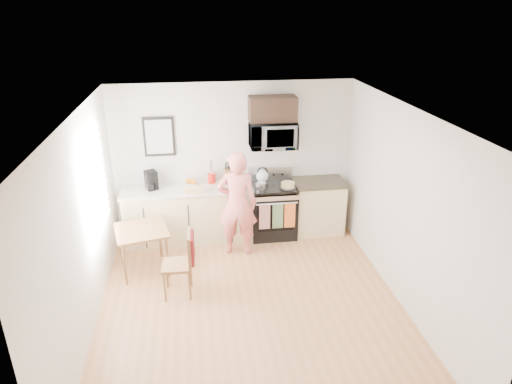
{
  "coord_description": "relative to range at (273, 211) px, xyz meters",
  "views": [
    {
      "loc": [
        -0.65,
        -5.0,
        3.78
      ],
      "look_at": [
        0.2,
        1.0,
        1.23
      ],
      "focal_mm": 32.0,
      "sensor_mm": 36.0,
      "label": 1
    }
  ],
  "objects": [
    {
      "name": "fruit_bowl",
      "position": [
        -1.36,
        0.15,
        0.55
      ],
      "size": [
        0.31,
        0.31,
        0.11
      ],
      "color": "white",
      "rests_on": "countertop_left"
    },
    {
      "name": "coffee_maker",
      "position": [
        -2.0,
        0.07,
        0.65
      ],
      "size": [
        0.24,
        0.28,
        0.3
      ],
      "rotation": [
        0.0,
        0.0,
        0.38
      ],
      "color": "black",
      "rests_on": "countertop_left"
    },
    {
      "name": "milk_carton",
      "position": [
        -2.03,
        0.09,
        0.63
      ],
      "size": [
        0.1,
        0.1,
        0.25
      ],
      "primitive_type": "cube",
      "rotation": [
        0.0,
        0.0,
        -0.02
      ],
      "color": "tan",
      "rests_on": "countertop_left"
    },
    {
      "name": "cabinet_left",
      "position": [
        -1.43,
        0.02,
        0.01
      ],
      "size": [
        2.1,
        0.6,
        0.9
      ],
      "primitive_type": "cube",
      "color": "#D5C089",
      "rests_on": "floor"
    },
    {
      "name": "right_wall",
      "position": [
        1.37,
        -1.98,
        0.86
      ],
      "size": [
        0.04,
        4.6,
        2.6
      ],
      "primitive_type": "cube",
      "color": "beige",
      "rests_on": "floor"
    },
    {
      "name": "utensil_crock",
      "position": [
        -1.02,
        0.21,
        0.66
      ],
      "size": [
        0.13,
        0.13,
        0.39
      ],
      "color": "red",
      "rests_on": "countertop_left"
    },
    {
      "name": "knife_block",
      "position": [
        -0.75,
        0.18,
        0.62
      ],
      "size": [
        0.13,
        0.17,
        0.24
      ],
      "primitive_type": "cube",
      "rotation": [
        0.0,
        0.0,
        0.14
      ],
      "color": "brown",
      "rests_on": "countertop_left"
    },
    {
      "name": "back_wall",
      "position": [
        -0.63,
        0.32,
        0.86
      ],
      "size": [
        4.0,
        0.04,
        2.6
      ],
      "primitive_type": "cube",
      "color": "beige",
      "rests_on": "floor"
    },
    {
      "name": "pot",
      "position": [
        -0.22,
        -0.1,
        0.53
      ],
      "size": [
        0.17,
        0.3,
        0.09
      ],
      "rotation": [
        0.0,
        0.0,
        -0.07
      ],
      "color": "silver",
      "rests_on": "range"
    },
    {
      "name": "left_wall",
      "position": [
        -2.63,
        -1.98,
        0.86
      ],
      "size": [
        0.04,
        4.6,
        2.6
      ],
      "primitive_type": "cube",
      "color": "beige",
      "rests_on": "floor"
    },
    {
      "name": "chair",
      "position": [
        -1.46,
        -1.56,
        0.17
      ],
      "size": [
        0.46,
        0.42,
        0.94
      ],
      "rotation": [
        0.0,
        0.0,
        -0.05
      ],
      "color": "brown",
      "rests_on": "floor"
    },
    {
      "name": "microwave",
      "position": [
        -0.0,
        0.1,
        1.32
      ],
      "size": [
        0.76,
        0.51,
        0.42
      ],
      "primitive_type": "imported",
      "color": "silver",
      "rests_on": "back_wall"
    },
    {
      "name": "front_wall",
      "position": [
        -0.63,
        -4.28,
        0.86
      ],
      "size": [
        4.0,
        0.04,
        2.6
      ],
      "primitive_type": "cube",
      "color": "beige",
      "rests_on": "floor"
    },
    {
      "name": "wall_art",
      "position": [
        -1.83,
        0.3,
        1.31
      ],
      "size": [
        0.5,
        0.04,
        0.65
      ],
      "color": "black",
      "rests_on": "back_wall"
    },
    {
      "name": "upper_cabinet",
      "position": [
        -0.0,
        0.15,
        1.74
      ],
      "size": [
        0.76,
        0.35,
        0.4
      ],
      "primitive_type": "cube",
      "color": "black",
      "rests_on": "back_wall"
    },
    {
      "name": "person",
      "position": [
        -0.66,
        -0.53,
        0.42
      ],
      "size": [
        0.69,
        0.52,
        1.71
      ],
      "primitive_type": "imported",
      "rotation": [
        0.0,
        0.0,
        2.95
      ],
      "color": "#BF343E",
      "rests_on": "floor"
    },
    {
      "name": "kettle",
      "position": [
        -0.16,
        0.16,
        0.6
      ],
      "size": [
        0.21,
        0.21,
        0.27
      ],
      "color": "white",
      "rests_on": "range"
    },
    {
      "name": "bread_bag",
      "position": [
        -1.32,
        -0.2,
        0.56
      ],
      "size": [
        0.29,
        0.15,
        0.1
      ],
      "primitive_type": "cube",
      "rotation": [
        0.0,
        0.0,
        0.08
      ],
      "color": "tan",
      "rests_on": "countertop_left"
    },
    {
      "name": "ceiling",
      "position": [
        -0.63,
        -1.98,
        2.16
      ],
      "size": [
        4.0,
        4.6,
        0.04
      ],
      "primitive_type": "cube",
      "color": "white",
      "rests_on": "back_wall"
    },
    {
      "name": "window",
      "position": [
        -2.59,
        -1.18,
        1.11
      ],
      "size": [
        0.06,
        1.4,
        1.5
      ],
      "color": "silver",
      "rests_on": "left_wall"
    },
    {
      "name": "wall_trivet",
      "position": [
        -0.58,
        0.31,
        0.86
      ],
      "size": [
        0.2,
        0.02,
        0.2
      ],
      "primitive_type": "cube",
      "color": "red",
      "rests_on": "back_wall"
    },
    {
      "name": "countertop_left",
      "position": [
        -1.43,
        0.02,
        0.48
      ],
      "size": [
        2.14,
        0.64,
        0.04
      ],
      "primitive_type": "cube",
      "color": "beige",
      "rests_on": "cabinet_left"
    },
    {
      "name": "dining_table",
      "position": [
        -2.12,
        -0.86,
        0.17
      ],
      "size": [
        0.76,
        0.76,
        0.69
      ],
      "rotation": [
        0.0,
        0.0,
        0.22
      ],
      "color": "brown",
      "rests_on": "floor"
    },
    {
      "name": "cabinet_right",
      "position": [
        0.8,
        0.02,
        0.01
      ],
      "size": [
        0.84,
        0.6,
        0.9
      ],
      "primitive_type": "cube",
      "color": "#D5C089",
      "rests_on": "floor"
    },
    {
      "name": "floor",
      "position": [
        -0.63,
        -1.98,
        -0.44
      ],
      "size": [
        4.6,
        4.6,
        0.0
      ],
      "primitive_type": "plane",
      "color": "#AC7342",
      "rests_on": "ground"
    },
    {
      "name": "cake",
      "position": [
        0.22,
        -0.15,
        0.53
      ],
      "size": [
        0.28,
        0.28,
        0.09
      ],
      "color": "black",
      "rests_on": "range"
    },
    {
      "name": "range",
      "position": [
        0.0,
        0.0,
        0.0
      ],
      "size": [
        0.76,
        0.7,
        1.16
      ],
      "color": "black",
      "rests_on": "floor"
    },
    {
      "name": "countertop_right",
      "position": [
        0.8,
        0.02,
        0.48
      ],
      "size": [
        0.88,
        0.64,
        0.04
      ],
      "primitive_type": "cube",
      "color": "black",
      "rests_on": "cabinet_right"
    }
  ]
}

